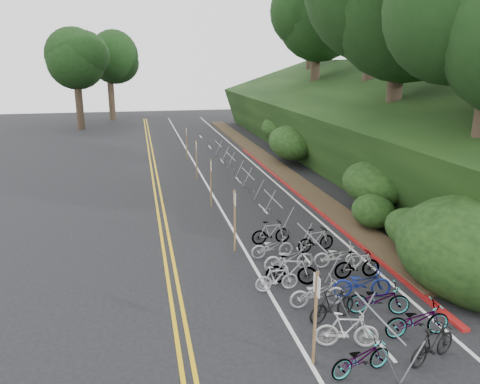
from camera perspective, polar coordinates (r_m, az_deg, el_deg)
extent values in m
plane|color=black|center=(14.12, 1.11, -15.14)|extent=(120.00, 120.00, 0.00)
cube|color=gold|center=(22.97, -9.91, -2.89)|extent=(0.12, 80.00, 0.01)
cube|color=gold|center=(22.98, -9.17, -2.85)|extent=(0.12, 80.00, 0.01)
cube|color=silver|center=(23.28, -2.15, -2.41)|extent=(0.12, 80.00, 0.01)
cube|color=silver|center=(24.32, 7.64, -1.74)|extent=(0.12, 80.00, 0.01)
cube|color=silver|center=(13.54, 16.72, -17.34)|extent=(0.10, 1.60, 0.01)
cube|color=silver|center=(18.35, 7.74, -7.66)|extent=(0.10, 1.60, 0.01)
cube|color=silver|center=(23.71, 2.86, -2.07)|extent=(0.10, 1.60, 0.01)
cube|color=silver|center=(29.32, -0.17, 1.43)|extent=(0.10, 1.60, 0.01)
cube|color=silver|center=(35.06, -2.22, 3.80)|extent=(0.10, 1.60, 0.01)
cube|color=silver|center=(40.88, -3.70, 5.49)|extent=(0.10, 1.60, 0.01)
cube|color=silver|center=(46.74, -4.81, 6.76)|extent=(0.10, 1.60, 0.01)
cube|color=maroon|center=(26.28, 7.21, -0.29)|extent=(0.25, 28.00, 0.10)
cube|color=black|center=(37.79, 13.63, 8.53)|extent=(12.32, 44.00, 9.11)
cube|color=#382819|center=(35.75, 3.00, 4.14)|extent=(1.40, 44.00, 0.16)
ellipsoid|color=#284C19|center=(18.91, 20.71, -4.49)|extent=(2.00, 2.80, 1.60)
ellipsoid|color=#284C19|center=(23.27, 15.95, 0.94)|extent=(2.60, 3.64, 2.08)
ellipsoid|color=#284C19|center=(28.94, 12.62, 4.88)|extent=(2.20, 3.08, 1.76)
ellipsoid|color=#284C19|center=(34.00, 6.21, 6.01)|extent=(3.00, 4.20, 2.40)
ellipsoid|color=#284C19|center=(39.84, 4.47, 7.71)|extent=(2.40, 3.36, 1.92)
ellipsoid|color=#284C19|center=(43.92, 4.63, 9.36)|extent=(2.80, 3.92, 2.24)
ellipsoid|color=#284C19|center=(21.29, 15.93, -2.24)|extent=(1.80, 2.52, 1.44)
ellipsoid|color=#284C19|center=(32.76, 11.06, 7.29)|extent=(3.20, 4.48, 2.56)
cylinder|color=#2D2319|center=(19.54, 27.22, 4.11)|extent=(0.79, 0.79, 5.39)
cylinder|color=#2D2319|center=(27.56, 18.30, 11.56)|extent=(0.83, 0.83, 6.22)
cylinder|color=#2D2319|center=(35.74, 15.46, 14.35)|extent=(0.88, 0.88, 7.05)
cylinder|color=#2D2319|center=(42.67, 9.10, 13.47)|extent=(0.81, 0.81, 5.81)
ellipsoid|color=black|center=(42.80, 9.42, 20.47)|extent=(7.74, 7.74, 7.36)
cylinder|color=#2D2319|center=(51.01, 8.54, 15.08)|extent=(0.85, 0.85, 6.64)
ellipsoid|color=black|center=(51.32, 8.84, 21.88)|extent=(9.22, 9.22, 8.76)
cylinder|color=#2D2319|center=(54.34, -18.99, 10.09)|extent=(0.79, 0.79, 5.39)
ellipsoid|color=black|center=(54.15, -19.47, 15.25)|extent=(7.37, 7.37, 7.01)
cylinder|color=#2D2319|center=(62.06, -15.38, 10.78)|extent=(0.77, 0.77, 4.98)
ellipsoid|color=black|center=(61.87, -15.69, 14.86)|extent=(6.45, 6.45, 6.13)
cylinder|color=gray|center=(12.59, 16.51, -14.33)|extent=(0.05, 2.58, 0.05)
cylinder|color=gray|center=(11.89, 17.90, -19.48)|extent=(0.55, 0.04, 1.06)
cylinder|color=gray|center=(12.15, 20.32, -18.89)|extent=(0.55, 0.04, 1.06)
cylinder|color=gray|center=(13.64, 12.85, -14.15)|extent=(0.55, 0.04, 1.06)
cylinder|color=gray|center=(13.87, 15.01, -13.78)|extent=(0.55, 0.04, 1.06)
cylinder|color=gray|center=(17.02, 8.70, -5.44)|extent=(0.05, 3.00, 0.05)
cylinder|color=gray|center=(15.95, 9.45, -9.22)|extent=(0.58, 0.04, 1.13)
cylinder|color=gray|center=(16.16, 11.32, -8.98)|extent=(0.58, 0.04, 1.13)
cylinder|color=gray|center=(18.37, 6.26, -5.67)|extent=(0.58, 0.04, 1.13)
cylinder|color=gray|center=(18.54, 7.91, -5.51)|extent=(0.58, 0.04, 1.13)
cylinder|color=gray|center=(21.51, 4.01, -0.77)|extent=(0.05, 3.00, 0.05)
cylinder|color=gray|center=(20.33, 4.32, -3.47)|extent=(0.58, 0.04, 1.13)
cylinder|color=gray|center=(20.49, 5.82, -3.35)|extent=(0.58, 0.04, 1.13)
cylinder|color=gray|center=(22.90, 2.34, -1.22)|extent=(0.58, 0.04, 1.13)
cylinder|color=gray|center=(23.04, 3.69, -1.14)|extent=(0.58, 0.04, 1.13)
cylinder|color=gray|center=(26.19, 0.98, 2.26)|extent=(0.05, 3.00, 0.05)
cylinder|color=gray|center=(24.95, 1.08, 0.22)|extent=(0.58, 0.04, 1.13)
cylinder|color=gray|center=(25.08, 2.33, 0.29)|extent=(0.58, 0.04, 1.13)
cylinder|color=gray|center=(27.59, -0.25, 1.74)|extent=(0.58, 0.04, 1.13)
cylinder|color=gray|center=(27.71, 0.88, 1.79)|extent=(0.58, 0.04, 1.13)
cylinder|color=gray|center=(30.96, -1.13, 4.37)|extent=(0.05, 3.00, 0.05)
cylinder|color=gray|center=(29.69, -1.13, 2.74)|extent=(0.58, 0.04, 1.13)
cylinder|color=gray|center=(29.80, -0.07, 2.79)|extent=(0.58, 0.04, 1.13)
cylinder|color=gray|center=(32.37, -2.09, 3.83)|extent=(0.58, 0.04, 1.13)
cylinder|color=gray|center=(32.48, -1.12, 3.87)|extent=(0.58, 0.04, 1.13)
cylinder|color=gray|center=(35.80, -2.68, 5.91)|extent=(0.05, 3.00, 0.05)
cylinder|color=gray|center=(34.50, -2.74, 4.56)|extent=(0.58, 0.04, 1.13)
cylinder|color=gray|center=(34.59, -1.82, 4.60)|extent=(0.58, 0.04, 1.13)
cylinder|color=gray|center=(37.22, -3.46, 5.37)|extent=(0.58, 0.04, 1.13)
cylinder|color=gray|center=(37.30, -2.60, 5.41)|extent=(0.58, 0.04, 1.13)
cylinder|color=brown|center=(11.83, 9.14, -15.00)|extent=(0.08, 0.08, 2.48)
cube|color=silver|center=(11.41, 9.34, -11.16)|extent=(0.02, 0.40, 0.50)
cylinder|color=brown|center=(18.16, -0.65, -3.56)|extent=(0.08, 0.08, 2.50)
cube|color=silver|center=(17.88, -0.66, -0.83)|extent=(0.02, 0.40, 0.50)
cylinder|color=brown|center=(23.81, -3.55, 1.11)|extent=(0.08, 0.08, 2.50)
cube|color=silver|center=(23.60, -3.59, 3.23)|extent=(0.02, 0.40, 0.50)
cylinder|color=brown|center=(29.61, -5.33, 3.98)|extent=(0.08, 0.08, 2.50)
cube|color=silver|center=(29.44, -5.37, 5.69)|extent=(0.02, 0.40, 0.50)
cylinder|color=brown|center=(35.47, -6.53, 5.89)|extent=(0.08, 0.08, 2.50)
cube|color=silver|center=(35.33, -6.57, 7.33)|extent=(0.02, 0.40, 0.50)
imported|color=#9E9EA3|center=(15.46, 4.50, -10.45)|extent=(0.44, 1.47, 0.88)
imported|color=slate|center=(12.14, 14.52, -18.97)|extent=(0.90, 1.74, 0.87)
imported|color=black|center=(13.06, 22.46, -16.72)|extent=(1.02, 1.71, 0.99)
imported|color=beige|center=(12.96, 12.89, -16.07)|extent=(0.87, 1.73, 1.00)
imported|color=slate|center=(13.96, 20.81, -14.35)|extent=(0.71, 1.88, 0.98)
imported|color=black|center=(14.06, 11.20, -13.32)|extent=(0.91, 1.69, 0.98)
imported|color=slate|center=(14.69, 16.51, -12.38)|extent=(1.08, 1.94, 0.97)
imported|color=#9E9EA3|center=(14.69, 9.42, -12.00)|extent=(0.62, 1.76, 0.92)
imported|color=navy|center=(15.51, 14.64, -10.66)|extent=(0.93, 1.93, 0.98)
imported|color=slate|center=(15.87, 6.30, -9.45)|extent=(0.94, 1.80, 1.04)
imported|color=slate|center=(16.73, 14.11, -8.56)|extent=(0.49, 1.67, 1.00)
imported|color=#9E9EA3|center=(16.86, 5.96, -8.01)|extent=(0.69, 1.85, 0.96)
imported|color=beige|center=(17.37, 11.84, -7.62)|extent=(0.92, 1.83, 0.92)
imported|color=#9E9EA3|center=(17.91, 3.95, -6.67)|extent=(0.64, 1.68, 0.87)
imported|color=slate|center=(18.62, 9.24, -5.78)|extent=(0.73, 1.66, 0.96)
imported|color=slate|center=(19.17, 3.81, -4.94)|extent=(0.53, 1.65, 0.98)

